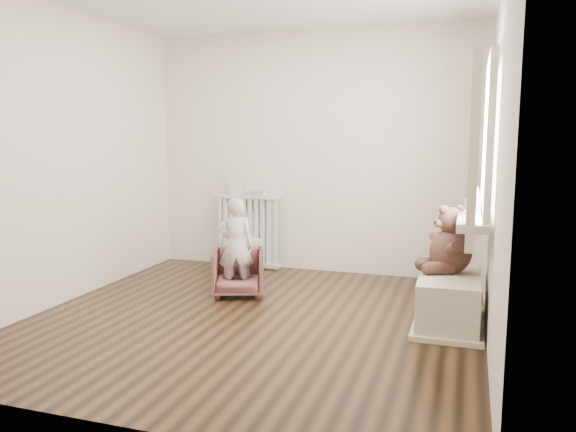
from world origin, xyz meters
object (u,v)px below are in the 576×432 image
(radiator, at_px, (247,234))
(plush_cat, at_px, (472,200))
(teddy_bear, at_px, (451,239))
(armchair, at_px, (238,272))
(toy_bench, at_px, (449,300))
(toy_vanity, at_px, (245,244))
(child, at_px, (236,246))

(radiator, relative_size, plush_cat, 3.47)
(radiator, distance_m, teddy_bear, 2.57)
(teddy_bear, bearing_deg, radiator, 127.55)
(teddy_bear, bearing_deg, armchair, 151.24)
(radiator, bearing_deg, toy_bench, -30.41)
(toy_vanity, xyz_separation_m, toy_bench, (2.28, -1.29, -0.08))
(toy_vanity, distance_m, child, 1.16)
(armchair, bearing_deg, plush_cat, -26.94)
(radiator, relative_size, child, 0.91)
(radiator, relative_size, toy_vanity, 1.31)
(radiator, xyz_separation_m, child, (0.34, -1.11, 0.09))
(armchair, bearing_deg, child, -109.76)
(radiator, relative_size, teddy_bear, 1.57)
(radiator, height_order, toy_vanity, radiator)
(radiator, xyz_separation_m, toy_bench, (2.26, -1.32, -0.19))
(armchair, height_order, toy_bench, armchair)
(child, xyz_separation_m, plush_cat, (2.06, -0.21, 0.52))
(toy_vanity, relative_size, toy_bench, 0.73)
(teddy_bear, bearing_deg, plush_cat, -58.75)
(radiator, distance_m, child, 1.16)
(toy_bench, xyz_separation_m, plush_cat, (0.14, 0.01, 0.80))
(radiator, distance_m, toy_bench, 2.62)
(toy_bench, distance_m, teddy_bear, 0.48)
(armchair, distance_m, toy_bench, 1.93)
(teddy_bear, bearing_deg, child, 152.74)
(toy_vanity, relative_size, armchair, 1.32)
(radiator, relative_size, toy_bench, 0.96)
(toy_bench, relative_size, plush_cat, 3.62)
(plush_cat, bearing_deg, child, -171.30)
(armchair, relative_size, child, 0.53)
(armchair, bearing_deg, teddy_bear, -24.47)
(radiator, bearing_deg, armchair, -72.20)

